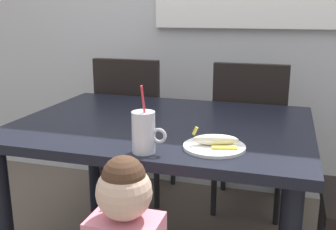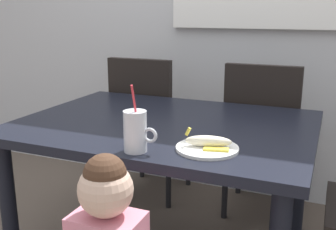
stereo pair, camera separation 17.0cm
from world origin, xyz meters
name	(u,v)px [view 1 (the left image)]	position (x,y,z in m)	size (l,w,h in m)	color
dining_table	(163,142)	(0.00, 0.00, 0.65)	(1.32, 0.98, 0.75)	black
dining_chair_left	(134,121)	(-0.41, 0.68, 0.54)	(0.44, 0.45, 0.96)	black
dining_chair_right	(250,130)	(0.34, 0.69, 0.54)	(0.44, 0.44, 0.96)	black
milk_cup	(144,134)	(0.06, -0.41, 0.82)	(0.13, 0.08, 0.25)	silver
snack_plate	(214,147)	(0.29, -0.29, 0.76)	(0.23, 0.23, 0.01)	white
peeled_banana	(216,140)	(0.30, -0.29, 0.78)	(0.18, 0.12, 0.07)	#F4EAC6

